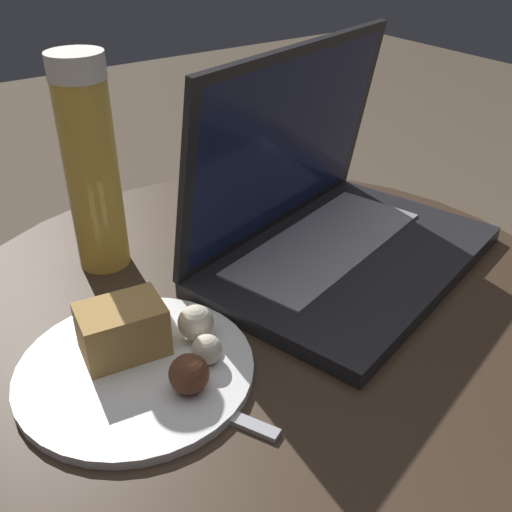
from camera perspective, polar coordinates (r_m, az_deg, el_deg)
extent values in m
cylinder|color=#515156|center=(0.81, 0.87, -19.33)|extent=(0.06, 0.06, 0.46)
cylinder|color=#38281C|center=(0.64, 1.04, -5.62)|extent=(0.71, 0.71, 0.02)
cube|color=#232326|center=(0.71, 8.92, -0.37)|extent=(0.39, 0.32, 0.02)
cube|color=gray|center=(0.72, 6.64, 1.25)|extent=(0.29, 0.18, 0.00)
cube|color=#232326|center=(0.70, 2.95, 10.75)|extent=(0.34, 0.14, 0.23)
cube|color=#19234C|center=(0.70, 3.15, 10.65)|extent=(0.31, 0.12, 0.20)
cylinder|color=gold|center=(0.68, -15.26, 7.17)|extent=(0.06, 0.06, 0.22)
cylinder|color=white|center=(0.65, -16.80, 17.00)|extent=(0.06, 0.06, 0.03)
cylinder|color=white|center=(0.56, -11.38, -10.56)|extent=(0.22, 0.22, 0.01)
cube|color=tan|center=(0.57, -12.60, -6.82)|extent=(0.08, 0.06, 0.05)
sphere|color=brown|center=(0.52, -6.40, -11.09)|extent=(0.04, 0.04, 0.04)
sphere|color=beige|center=(0.57, -5.76, -6.33)|extent=(0.03, 0.03, 0.03)
sphere|color=beige|center=(0.55, -4.70, -8.86)|extent=(0.03, 0.03, 0.03)
cube|color=#B2B2B7|center=(0.52, -4.70, -14.13)|extent=(0.07, 0.13, 0.01)
cube|color=#B2B2B7|center=(0.57, -13.07, -10.51)|extent=(0.05, 0.06, 0.01)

